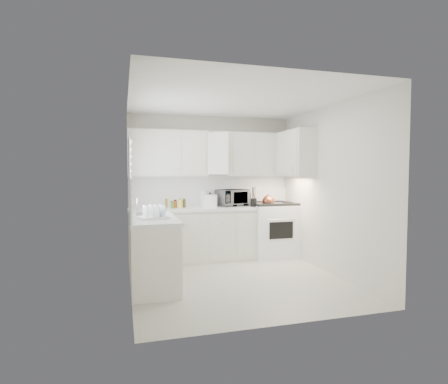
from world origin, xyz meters
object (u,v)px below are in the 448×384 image
object	(u,v)px
dish_rack	(153,211)
utensil_crock	(254,197)
tea_kettle	(268,200)
rice_cooker	(210,200)
microwave	(232,196)
stove	(274,222)

from	to	relation	value
dish_rack	utensil_crock	bearing A→B (deg)	20.02
tea_kettle	dish_rack	bearing A→B (deg)	-137.45
tea_kettle	rice_cooker	size ratio (longest dim) A/B	1.02
utensil_crock	dish_rack	size ratio (longest dim) A/B	0.98
microwave	rice_cooker	bearing A→B (deg)	175.89
microwave	tea_kettle	bearing A→B (deg)	-45.63
utensil_crock	rice_cooker	bearing A→B (deg)	168.93
tea_kettle	utensil_crock	xyz separation A→B (m)	(-0.27, 0.03, 0.07)
rice_cooker	utensil_crock	distance (m)	0.79
utensil_crock	stove	bearing A→B (deg)	16.14
utensil_crock	tea_kettle	bearing A→B (deg)	-6.55
rice_cooker	dish_rack	bearing A→B (deg)	-142.13
tea_kettle	microwave	size ratio (longest dim) A/B	0.48
stove	rice_cooker	size ratio (longest dim) A/B	4.95
microwave	rice_cooker	world-z (taller)	microwave
stove	rice_cooker	distance (m)	1.29
stove	rice_cooker	world-z (taller)	stove
tea_kettle	utensil_crock	distance (m)	0.28
tea_kettle	rice_cooker	bearing A→B (deg)	-176.02
tea_kettle	rice_cooker	xyz separation A→B (m)	(-1.04, 0.18, 0.02)
rice_cooker	dish_rack	world-z (taller)	rice_cooker
microwave	utensil_crock	world-z (taller)	microwave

